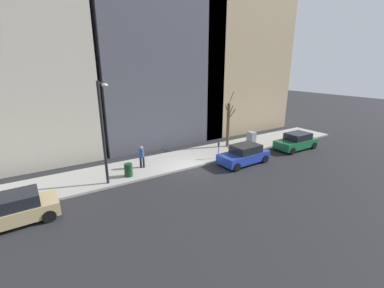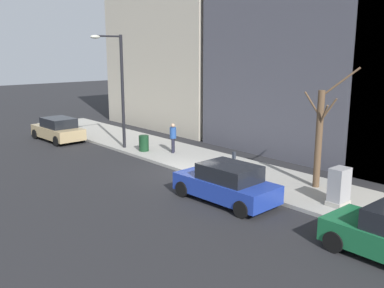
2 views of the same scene
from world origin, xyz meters
The scene contains 14 objects.
ground_plane centered at (0.00, 0.00, 0.00)m, with size 120.00×120.00×0.00m, color #232326.
sidewalk centered at (2.00, 0.00, 0.07)m, with size 4.00×36.00×0.15m, color #9E9B93.
parked_car_green centered at (-1.12, -10.82, 0.74)m, with size 1.94×4.21×1.52m.
parked_car_blue centered at (-1.27, -4.14, 0.74)m, with size 2.07×4.27×1.52m.
parked_car_tan centered at (-1.27, 11.18, 0.74)m, with size 2.06×4.26×1.52m.
parking_meter centered at (0.45, -2.90, 0.98)m, with size 0.14×0.10×1.35m.
utility_box centered at (1.30, -7.43, 0.85)m, with size 0.83×0.61×1.43m.
streetlamp centered at (0.28, 6.08, 4.02)m, with size 1.97×0.32×6.50m.
bare_tree centered at (2.61, -5.66, 2.34)m, with size 1.15×1.85×5.03m.
trash_bin centered at (0.90, 4.57, 0.60)m, with size 0.56×0.56×0.90m, color #14381E.
pedestrian_near_meter centered at (1.92, 3.16, 1.09)m, with size 0.36×0.36×1.66m.
office_tower_left centered at (11.57, -11.38, 9.58)m, with size 12.14×12.14×19.17m, color tan.
office_block_center centered at (11.48, -1.38, 10.16)m, with size 11.96×11.96×20.31m, color #4C4C56.
office_tower_right centered at (11.14, 10.63, 7.35)m, with size 11.28×11.28×14.69m, color #BCB29E.
Camera 1 is at (-15.28, 9.57, 7.50)m, focal length 24.00 mm.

